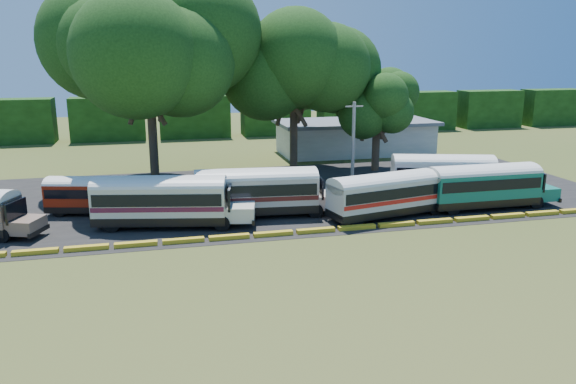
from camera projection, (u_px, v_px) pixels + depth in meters
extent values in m
plane|color=#374A18|center=(254.00, 242.00, 36.71)|extent=(160.00, 160.00, 0.00)
cube|color=black|center=(241.00, 197.00, 48.24)|extent=(64.00, 24.00, 0.02)
cube|color=gold|center=(35.00, 252.00, 34.52)|extent=(2.70, 0.45, 0.30)
cube|color=gold|center=(87.00, 248.00, 35.21)|extent=(2.70, 0.45, 0.30)
cube|color=gold|center=(136.00, 244.00, 35.89)|extent=(2.70, 0.45, 0.30)
cube|color=gold|center=(183.00, 241.00, 36.58)|extent=(2.70, 0.45, 0.30)
cube|color=gold|center=(229.00, 237.00, 37.27)|extent=(2.70, 0.45, 0.30)
cube|color=gold|center=(273.00, 234.00, 37.95)|extent=(2.70, 0.45, 0.30)
cube|color=gold|center=(316.00, 231.00, 38.64)|extent=(2.70, 0.45, 0.30)
cube|color=gold|center=(357.00, 227.00, 39.33)|extent=(2.70, 0.45, 0.30)
cube|color=gold|center=(396.00, 224.00, 40.01)|extent=(2.70, 0.45, 0.30)
cube|color=gold|center=(435.00, 222.00, 40.70)|extent=(2.70, 0.45, 0.30)
cube|color=gold|center=(472.00, 219.00, 41.39)|extent=(2.70, 0.45, 0.30)
cube|color=gold|center=(507.00, 216.00, 42.08)|extent=(2.70, 0.45, 0.30)
cube|color=gold|center=(542.00, 213.00, 42.76)|extent=(2.70, 0.45, 0.30)
cube|color=gold|center=(576.00, 211.00, 43.45)|extent=(2.70, 0.45, 0.30)
cube|color=silver|center=(355.00, 139.00, 68.67)|extent=(18.00, 8.00, 3.60)
cube|color=slate|center=(355.00, 122.00, 68.18)|extent=(19.00, 9.00, 0.40)
cube|color=#14320E|center=(15.00, 121.00, 75.73)|extent=(10.00, 4.00, 6.00)
cube|color=#14320E|center=(108.00, 119.00, 78.48)|extent=(10.00, 4.00, 6.00)
cube|color=#14320E|center=(195.00, 117.00, 81.22)|extent=(10.00, 4.00, 6.00)
cube|color=#14320E|center=(275.00, 114.00, 83.97)|extent=(10.00, 4.00, 6.00)
cube|color=#14320E|center=(351.00, 112.00, 86.72)|extent=(10.00, 4.00, 6.00)
cube|color=#14320E|center=(422.00, 111.00, 89.46)|extent=(10.00, 4.00, 6.00)
cube|color=#14320E|center=(489.00, 109.00, 92.21)|extent=(10.00, 4.00, 6.00)
cube|color=#14320E|center=(552.00, 107.00, 94.96)|extent=(10.00, 4.00, 6.00)
cylinder|color=black|center=(2.00, 236.00, 36.51)|extent=(1.02, 0.61, 0.98)
cylinder|color=black|center=(21.00, 226.00, 38.54)|extent=(1.02, 0.61, 0.98)
cube|color=#7C5F4E|center=(26.00, 225.00, 37.28)|extent=(2.42, 2.65, 0.94)
cube|color=black|center=(16.00, 211.00, 37.13)|extent=(0.94, 2.17, 1.35)
cube|color=black|center=(39.00, 231.00, 37.28)|extent=(1.02, 2.32, 0.30)
cylinder|color=black|center=(139.00, 212.00, 42.10)|extent=(0.92, 0.46, 0.89)
cylinder|color=black|center=(145.00, 205.00, 43.94)|extent=(0.92, 0.46, 0.89)
cylinder|color=black|center=(59.00, 212.00, 42.17)|extent=(0.92, 0.46, 0.89)
cylinder|color=black|center=(69.00, 205.00, 44.01)|extent=(0.92, 0.46, 0.89)
cube|color=black|center=(97.00, 207.00, 43.03)|extent=(7.59, 3.94, 0.49)
cube|color=#971F0B|center=(96.00, 193.00, 42.77)|extent=(7.59, 3.94, 1.62)
cube|color=black|center=(96.00, 191.00, 42.73)|extent=(7.32, 3.92, 0.68)
ellipsoid|color=silver|center=(95.00, 183.00, 42.58)|extent=(7.59, 3.94, 1.00)
cube|color=#971F0B|center=(154.00, 203.00, 42.91)|extent=(2.03, 2.28, 0.84)
cube|color=black|center=(146.00, 193.00, 42.71)|extent=(0.63, 2.01, 1.22)
cube|color=black|center=(164.00, 208.00, 42.99)|extent=(0.69, 2.14, 0.27)
cube|color=black|center=(51.00, 208.00, 43.09)|extent=(0.69, 2.14, 0.27)
cylinder|color=black|center=(222.00, 224.00, 38.83)|extent=(1.16, 0.54, 1.12)
cylinder|color=black|center=(225.00, 214.00, 41.15)|extent=(1.16, 0.54, 1.12)
cylinder|color=black|center=(111.00, 225.00, 38.59)|extent=(1.16, 0.54, 1.12)
cylinder|color=black|center=(120.00, 215.00, 40.91)|extent=(1.16, 0.54, 1.12)
cube|color=black|center=(162.00, 217.00, 39.81)|extent=(9.55, 4.61, 0.62)
cube|color=beige|center=(161.00, 199.00, 39.49)|extent=(9.55, 4.61, 2.05)
cube|color=black|center=(160.00, 196.00, 39.43)|extent=(9.20, 4.60, 0.86)
cube|color=#59172E|center=(161.00, 205.00, 39.59)|extent=(9.47, 4.64, 0.34)
ellipsoid|color=silver|center=(160.00, 185.00, 39.24)|extent=(9.55, 4.61, 1.26)
cube|color=beige|center=(240.00, 212.00, 39.90)|extent=(2.47, 2.82, 1.06)
cube|color=black|center=(230.00, 197.00, 39.62)|extent=(0.69, 2.55, 1.53)
cube|color=black|center=(254.00, 218.00, 40.04)|extent=(0.76, 2.72, 0.34)
cube|color=black|center=(97.00, 219.00, 39.70)|extent=(0.76, 2.72, 0.34)
cylinder|color=black|center=(316.00, 211.00, 41.97)|extent=(1.13, 0.41, 1.11)
cylinder|color=black|center=(310.00, 203.00, 44.25)|extent=(1.13, 0.41, 1.11)
cylinder|color=black|center=(214.00, 215.00, 40.90)|extent=(1.13, 0.41, 1.11)
cylinder|color=black|center=(213.00, 206.00, 43.19)|extent=(1.13, 0.41, 1.11)
cube|color=black|center=(256.00, 207.00, 42.46)|extent=(9.32, 3.60, 0.61)
cube|color=#BEB5AA|center=(256.00, 190.00, 42.14)|extent=(9.32, 3.60, 2.03)
cube|color=black|center=(256.00, 187.00, 42.08)|extent=(8.97, 3.64, 0.85)
cube|color=#501614|center=(256.00, 195.00, 42.24)|extent=(9.24, 3.64, 0.33)
ellipsoid|color=silver|center=(256.00, 177.00, 41.89)|extent=(9.32, 3.60, 1.25)
cube|color=#BEB5AA|center=(328.00, 200.00, 43.16)|extent=(2.22, 2.62, 1.06)
cube|color=black|center=(320.00, 186.00, 42.80)|extent=(0.40, 2.56, 1.52)
cube|color=black|center=(340.00, 205.00, 43.40)|extent=(0.45, 2.73, 0.33)
cube|color=black|center=(196.00, 211.00, 41.85)|extent=(0.45, 2.73, 0.33)
cylinder|color=black|center=(435.00, 208.00, 42.76)|extent=(1.07, 0.50, 1.03)
cylinder|color=black|center=(416.00, 202.00, 44.69)|extent=(1.07, 0.50, 1.03)
cylinder|color=black|center=(357.00, 220.00, 39.82)|extent=(1.07, 0.50, 1.03)
cylinder|color=black|center=(341.00, 212.00, 41.74)|extent=(1.07, 0.50, 1.03)
cube|color=black|center=(383.00, 209.00, 42.00)|extent=(8.79, 4.28, 0.57)
cube|color=beige|center=(383.00, 193.00, 41.70)|extent=(8.79, 4.28, 1.88)
cube|color=black|center=(384.00, 190.00, 41.65)|extent=(8.47, 4.27, 0.79)
cube|color=red|center=(383.00, 198.00, 41.79)|extent=(8.72, 4.30, 0.31)
ellipsoid|color=silver|center=(384.00, 181.00, 41.47)|extent=(8.79, 4.28, 1.16)
cube|color=beige|center=(437.00, 198.00, 44.09)|extent=(2.28, 2.60, 0.98)
cube|color=black|center=(431.00, 186.00, 43.57)|extent=(0.65, 2.35, 1.41)
cube|color=black|center=(445.00, 201.00, 44.56)|extent=(0.71, 2.50, 0.31)
cube|color=black|center=(335.00, 217.00, 40.27)|extent=(0.71, 2.50, 0.31)
cylinder|color=black|center=(493.00, 192.00, 47.85)|extent=(1.09, 0.58, 1.05)
cylinder|color=black|center=(485.00, 186.00, 50.04)|extent=(1.09, 0.58, 1.05)
cylinder|color=black|center=(408.00, 191.00, 48.20)|extent=(1.09, 0.58, 1.05)
cylinder|color=black|center=(404.00, 185.00, 50.38)|extent=(1.09, 0.58, 1.05)
cube|color=black|center=(441.00, 186.00, 49.11)|extent=(9.02, 4.98, 0.58)
cube|color=white|center=(442.00, 172.00, 48.80)|extent=(9.02, 4.98, 1.93)
cube|color=black|center=(443.00, 170.00, 48.75)|extent=(8.71, 4.94, 0.81)
cube|color=navy|center=(442.00, 177.00, 48.90)|extent=(8.95, 4.99, 0.32)
ellipsoid|color=silver|center=(443.00, 161.00, 48.57)|extent=(9.02, 4.98, 1.18)
cube|color=white|center=(503.00, 183.00, 48.77)|extent=(2.47, 2.76, 1.00)
cube|color=black|center=(496.00, 172.00, 48.56)|extent=(0.84, 2.37, 1.44)
cube|color=black|center=(513.00, 188.00, 48.83)|extent=(0.91, 2.53, 0.32)
cube|color=black|center=(392.00, 187.00, 49.34)|extent=(0.91, 2.53, 0.32)
cylinder|color=black|center=(536.00, 202.00, 44.36)|extent=(1.08, 0.30, 1.08)
cylinder|color=black|center=(518.00, 195.00, 46.53)|extent=(1.08, 0.30, 1.08)
cylinder|color=black|center=(453.00, 208.00, 42.68)|extent=(1.08, 0.30, 1.08)
cylinder|color=black|center=(438.00, 201.00, 44.85)|extent=(1.08, 0.30, 1.08)
cube|color=black|center=(481.00, 200.00, 44.44)|extent=(8.82, 2.69, 0.59)
cube|color=#136956|center=(483.00, 184.00, 44.13)|extent=(8.82, 2.69, 1.97)
cube|color=black|center=(483.00, 182.00, 44.07)|extent=(8.47, 2.76, 0.83)
ellipsoid|color=silver|center=(484.00, 172.00, 43.89)|extent=(8.82, 2.69, 1.21)
cube|color=#136956|center=(540.00, 192.00, 45.60)|extent=(1.94, 2.37, 1.02)
cube|color=black|center=(535.00, 180.00, 45.19)|extent=(0.16, 2.47, 1.48)
cube|color=black|center=(550.00, 197.00, 45.91)|extent=(0.19, 2.64, 0.32)
cube|color=black|center=(431.00, 205.00, 43.47)|extent=(0.19, 2.64, 0.32)
cylinder|color=#34251A|center=(153.00, 139.00, 50.77)|extent=(0.80, 0.80, 8.93)
cylinder|color=#34251A|center=(164.00, 95.00, 50.54)|extent=(1.50, 3.13, 5.05)
cylinder|color=#34251A|center=(139.00, 96.00, 50.40)|extent=(2.38, 2.71, 5.05)
cylinder|color=#34251A|center=(148.00, 97.00, 48.58)|extent=(3.20, 0.98, 5.05)
ellipsoid|color=#14320E|center=(147.00, 42.00, 48.71)|extent=(14.08, 14.08, 10.33)
cylinder|color=#34251A|center=(294.00, 136.00, 57.77)|extent=(0.80, 0.80, 7.39)
cylinder|color=#34251A|center=(304.00, 104.00, 57.70)|extent=(1.33, 2.68, 4.22)
cylinder|color=#34251A|center=(282.00, 104.00, 57.56)|extent=(2.07, 2.34, 4.22)
cylinder|color=#34251A|center=(295.00, 106.00, 55.74)|extent=(2.73, 0.90, 4.22)
ellipsoid|color=#14320E|center=(294.00, 65.00, 56.04)|extent=(12.14, 12.14, 8.90)
cylinder|color=#34251A|center=(376.00, 147.00, 58.41)|extent=(0.80, 0.80, 4.87)
cylinder|color=#34251A|center=(386.00, 127.00, 58.60)|extent=(1.06, 1.94, 2.86)
cylinder|color=#34251A|center=(365.00, 127.00, 58.46)|extent=(1.56, 1.74, 2.86)
cylinder|color=#34251A|center=(379.00, 129.00, 56.64)|extent=(1.95, 0.76, 2.86)
ellipsoid|color=#14320E|center=(378.00, 101.00, 57.23)|extent=(6.97, 6.97, 5.11)
cylinder|color=gray|center=(353.00, 146.00, 49.85)|extent=(0.30, 0.30, 7.88)
cube|color=gray|center=(354.00, 106.00, 48.99)|extent=(1.60, 0.12, 0.12)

